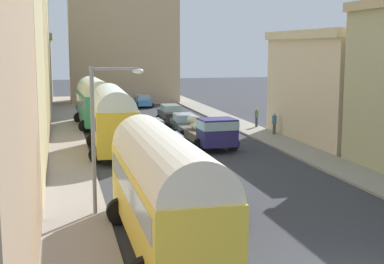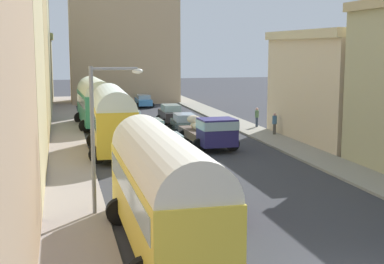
{
  "view_description": "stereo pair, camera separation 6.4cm",
  "coord_description": "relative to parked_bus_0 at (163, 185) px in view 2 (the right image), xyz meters",
  "views": [
    {
      "loc": [
        -7.73,
        -12.97,
        6.63
      ],
      "look_at": [
        0.0,
        18.67,
        1.58
      ],
      "focal_mm": 51.11,
      "sensor_mm": 36.0,
      "label": 1
    },
    {
      "loc": [
        -7.67,
        -12.99,
        6.63
      ],
      "look_at": [
        0.0,
        18.67,
        1.58
      ],
      "focal_mm": 51.11,
      "sensor_mm": 36.0,
      "label": 2
    }
  ],
  "objects": [
    {
      "name": "ground_plane",
      "position": [
        4.53,
        22.98,
        -2.2
      ],
      "size": [
        154.0,
        154.0,
        0.0
      ],
      "primitive_type": "plane",
      "color": "#35363B"
    },
    {
      "name": "sidewalk_left",
      "position": [
        -2.72,
        22.98,
        -2.13
      ],
      "size": [
        2.5,
        70.0,
        0.14
      ],
      "primitive_type": "cube",
      "color": "gray",
      "rests_on": "ground"
    },
    {
      "name": "sidewalk_right",
      "position": [
        11.78,
        22.98,
        -2.13
      ],
      "size": [
        2.5,
        70.0,
        0.14
      ],
      "primitive_type": "cube",
      "color": "gray",
      "rests_on": "ground"
    },
    {
      "name": "building_left_2",
      "position": [
        -6.35,
        24.56,
        4.51
      ],
      "size": [
        5.24,
        13.53,
        13.38
      ],
      "color": "tan",
      "rests_on": "ground"
    },
    {
      "name": "building_left_3",
      "position": [
        -6.23,
        38.23,
        4.69
      ],
      "size": [
        4.98,
        12.45,
        13.75
      ],
      "color": "#BFB785",
      "rests_on": "ground"
    },
    {
      "name": "building_left_4",
      "position": [
        -6.59,
        51.12,
        1.94
      ],
      "size": [
        5.77,
        11.48,
        8.22
      ],
      "color": "tan",
      "rests_on": "ground"
    },
    {
      "name": "building_right_2",
      "position": [
        15.99,
        18.25,
        1.73
      ],
      "size": [
        6.5,
        11.55,
        7.81
      ],
      "color": "beige",
      "rests_on": "ground"
    },
    {
      "name": "distant_church",
      "position": [
        4.53,
        49.52,
        5.41
      ],
      "size": [
        12.72,
        6.32,
        22.65
      ],
      "color": "tan",
      "rests_on": "ground"
    },
    {
      "name": "parked_bus_0",
      "position": [
        0.0,
        0.0,
        0.0
      ],
      "size": [
        3.25,
        9.7,
        3.97
      ],
      "color": "yellow",
      "rests_on": "ground"
    },
    {
      "name": "parked_bus_1",
      "position": [
        -0.01,
        16.83,
        0.16
      ],
      "size": [
        3.34,
        8.17,
        4.23
      ],
      "color": "yellow",
      "rests_on": "ground"
    },
    {
      "name": "parked_bus_2",
      "position": [
        -0.29,
        29.09,
        0.06
      ],
      "size": [
        3.47,
        8.65,
        4.09
      ],
      "color": "#318E6B",
      "rests_on": "ground"
    },
    {
      "name": "cargo_truck_0",
      "position": [
        6.41,
        17.41,
        -1.05
      ],
      "size": [
        3.3,
        6.65,
        2.18
      ],
      "color": "navy",
      "rests_on": "ground"
    },
    {
      "name": "car_0",
      "position": [
        6.12,
        23.74,
        -1.41
      ],
      "size": [
        2.36,
        4.16,
        1.58
      ],
      "color": "#1C2A25",
      "rests_on": "ground"
    },
    {
      "name": "car_1",
      "position": [
        6.36,
        30.12,
        -1.38
      ],
      "size": [
        2.28,
        4.18,
        1.64
      ],
      "color": "#2C2728",
      "rests_on": "ground"
    },
    {
      "name": "car_2",
      "position": [
        5.96,
        43.8,
        -1.49
      ],
      "size": [
        2.13,
        3.81,
        1.39
      ],
      "color": "#4285CA",
      "rests_on": "ground"
    },
    {
      "name": "car_3",
      "position": [
        2.38,
        3.1,
        -1.37
      ],
      "size": [
        2.3,
        3.76,
        1.68
      ],
      "color": "#AA3724",
      "rests_on": "ground"
    },
    {
      "name": "car_4",
      "position": [
        3.04,
        14.75,
        -1.45
      ],
      "size": [
        2.41,
        4.0,
        1.51
      ],
      "color": "#4D9059",
      "rests_on": "ground"
    },
    {
      "name": "car_5",
      "position": [
        3.03,
        20.86,
        -1.4
      ],
      "size": [
        2.44,
        3.94,
        1.61
      ],
      "color": "#3A87CD",
      "rests_on": "ground"
    },
    {
      "name": "car_6",
      "position": [
        2.39,
        27.33,
        -1.41
      ],
      "size": [
        2.3,
        4.33,
        1.56
      ],
      "color": "silver",
      "rests_on": "ground"
    },
    {
      "name": "pedestrian_0",
      "position": [
        12.52,
        21.16,
        -1.2
      ],
      "size": [
        0.49,
        0.49,
        1.75
      ],
      "color": "#4C483F",
      "rests_on": "ground"
    },
    {
      "name": "pedestrian_1",
      "position": [
        12.61,
        25.22,
        -1.21
      ],
      "size": [
        0.35,
        0.35,
        1.72
      ],
      "color": "#283343",
      "rests_on": "ground"
    },
    {
      "name": "streetlamp_near",
      "position": [
        -1.64,
        4.19,
        1.42
      ],
      "size": [
        2.09,
        0.28,
        5.92
      ],
      "color": "gray",
      "rests_on": "ground"
    }
  ]
}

